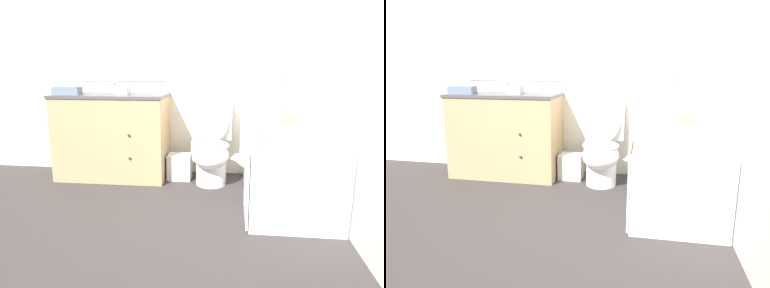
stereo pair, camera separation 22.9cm
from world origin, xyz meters
TOP-DOWN VIEW (x-y plane):
  - ground_plane at (0.00, 0.00)m, footprint 14.00×14.00m
  - wall_back at (-0.01, 1.64)m, footprint 8.00×0.06m
  - wall_right at (1.33, 0.81)m, footprint 0.05×2.62m
  - vanity_cabinet at (-0.73, 1.36)m, footprint 1.14×0.54m
  - sink_faucet at (-0.73, 1.54)m, footprint 0.14×0.12m
  - toilet at (0.30, 1.29)m, footprint 0.39×0.65m
  - bathtub at (0.96, 0.92)m, footprint 0.67×1.39m
  - shower_curtain at (0.61, 0.52)m, footprint 0.01×0.50m
  - wastebasket at (-0.04, 1.37)m, footprint 0.24×0.20m
  - tissue_box at (-0.62, 1.37)m, footprint 0.14×0.14m
  - hand_towel_folded at (-1.13, 1.23)m, footprint 0.27×0.12m
  - bath_towel_folded at (0.89, 0.41)m, footprint 0.34×0.25m

SIDE VIEW (x-z plane):
  - ground_plane at x=0.00m, z-range 0.00..0.00m
  - wastebasket at x=-0.04m, z-range 0.00..0.26m
  - bathtub at x=0.96m, z-range 0.00..0.58m
  - toilet at x=0.30m, z-range -0.05..0.80m
  - vanity_cabinet at x=-0.73m, z-range 0.01..0.88m
  - bath_towel_folded at x=0.89m, z-range 0.58..0.67m
  - sink_faucet at x=-0.73m, z-range 0.84..0.97m
  - hand_towel_folded at x=-1.13m, z-range 0.87..0.95m
  - tissue_box at x=-0.62m, z-range 0.86..0.97m
  - shower_curtain at x=0.61m, z-range 0.00..1.89m
  - wall_right at x=1.33m, z-range 0.00..2.50m
  - wall_back at x=-0.01m, z-range 0.00..2.50m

